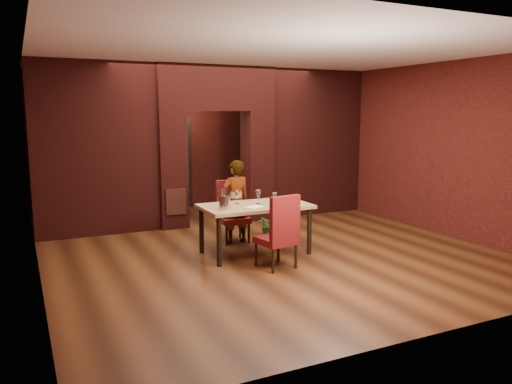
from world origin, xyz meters
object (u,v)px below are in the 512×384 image
Objects in this scene: wine_glass_b at (258,197)px; water_bottle at (224,196)px; potted_plant at (268,224)px; wine_glass_a at (237,197)px; person_seated at (235,202)px; chair_far at (233,212)px; wine_bucket at (225,203)px; wine_glass_c at (275,198)px; dining_table at (255,229)px; chair_near at (276,231)px.

wine_glass_b is 0.73× the size of water_bottle.
water_bottle is at bearing -144.78° from potted_plant.
wine_glass_b is (0.30, -0.17, 0.01)m from wine_glass_a.
water_bottle is 0.71× the size of potted_plant.
water_bottle is at bearing 48.71° from person_seated.
chair_far is 5.06× the size of wine_glass_a.
person_seated reaches higher than wine_bucket.
wine_glass_a is 0.61m from wine_glass_c.
dining_table is at bearing 86.17° from person_seated.
person_seated is (0.01, -0.07, 0.19)m from chair_far.
chair_far is 0.20m from person_seated.
wine_glass_c is 0.90× the size of wine_bucket.
potted_plant is at bearing -168.23° from person_seated.
person_seated is 6.42× the size of wine_glass_b.
chair_far is 0.74× the size of person_seated.
water_bottle is at bearing -73.35° from chair_near.
person_seated is 1.12m from wine_bucket.
water_bottle is (0.11, 0.29, 0.05)m from wine_bucket.
chair_near is 1.58m from person_seated.
chair_near is 4.83× the size of wine_glass_b.
wine_glass_b reaches higher than wine_glass_c.
chair_far is 1.64m from chair_near.
dining_table is 1.18× the size of person_seated.
chair_far is at bearing 96.11° from wine_glass_b.
dining_table is 0.60m from wine_glass_a.
person_seated is 0.84m from water_bottle.
wine_glass_a is at bearing -88.60° from chair_near.
wine_glass_a is 0.27m from water_bottle.
wine_bucket is at bearing -57.82° from chair_near.
wine_glass_a is 1.03× the size of wine_bucket.
dining_table is at bearing -86.28° from chair_far.
wine_glass_c reaches higher than dining_table.
person_seated reaches higher than chair_near.
wine_bucket is (-0.90, -0.08, 0.01)m from wine_glass_c.
dining_table is at bearing -126.53° from potted_plant.
wine_glass_a is 1.15× the size of wine_glass_c.
chair_near is at bearing -63.98° from water_bottle.
wine_glass_a is 0.49× the size of potted_plant.
wine_bucket is (-0.58, -0.94, 0.18)m from person_seated.
wine_glass_b is (0.07, 0.03, 0.52)m from dining_table.
wine_glass_c is (0.24, -0.12, -0.02)m from wine_glass_b.
wine_glass_c is (0.32, -0.86, 0.17)m from person_seated.
dining_table is 1.57× the size of chair_near.
chair_far reaches higher than potted_plant.
wine_glass_a is at bearing -140.62° from potted_plant.
dining_table is 0.76m from water_bottle.
wine_bucket is (-0.60, -0.17, 0.51)m from dining_table.
wine_glass_b reaches higher than potted_plant.
wine_bucket reaches higher than potted_plant.
chair_far is 2.47× the size of potted_plant.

